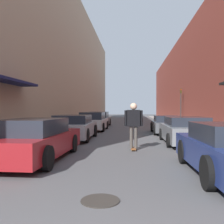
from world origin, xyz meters
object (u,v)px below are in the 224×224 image
at_px(parked_car_left_3, 100,119).
at_px(manhole_cover, 100,201).
at_px(parked_car_left_1, 74,127).
at_px(parked_car_right_1, 185,131).
at_px(parked_car_right_2, 167,125).
at_px(parked_car_left_0, 36,140).
at_px(traffic_light, 181,102).
at_px(parked_car_left_2, 93,122).
at_px(skateboarder, 134,121).

bearing_deg(parked_car_left_3, manhole_cover, -82.52).
height_order(parked_car_left_1, manhole_cover, parked_car_left_1).
xyz_separation_m(parked_car_right_1, parked_car_right_2, (-0.20, 4.92, -0.03)).
bearing_deg(manhole_cover, parked_car_left_0, 126.42).
xyz_separation_m(parked_car_left_1, traffic_light, (8.05, 12.31, 1.67)).
distance_m(parked_car_left_2, traffic_light, 10.38).
bearing_deg(traffic_light, parked_car_right_2, -106.74).
relative_size(parked_car_left_0, parked_car_right_2, 1.18).
relative_size(parked_car_left_1, manhole_cover, 6.32).
bearing_deg(parked_car_right_2, traffic_light, 73.26).
xyz_separation_m(parked_car_left_3, traffic_light, (8.03, 1.69, 1.66)).
bearing_deg(skateboarder, parked_car_left_2, 108.61).
bearing_deg(parked_car_right_1, parked_car_left_0, -142.96).
xyz_separation_m(parked_car_left_1, parked_car_right_2, (5.45, 3.68, -0.06)).
distance_m(parked_car_left_0, manhole_cover, 4.29).
xyz_separation_m(parked_car_left_1, manhole_cover, (2.58, -8.88, -0.64)).
height_order(skateboarder, traffic_light, traffic_light).
bearing_deg(parked_car_right_2, parked_car_left_0, -120.55).
distance_m(parked_car_right_2, skateboarder, 7.35).
relative_size(parked_car_left_3, parked_car_right_2, 1.00).
bearing_deg(parked_car_left_2, parked_car_left_3, 91.52).
bearing_deg(traffic_light, parked_car_left_3, -168.09).
bearing_deg(parked_car_right_1, manhole_cover, -111.95).
bearing_deg(parked_car_left_0, parked_car_left_2, 89.55).
relative_size(parked_car_left_3, traffic_light, 1.12).
bearing_deg(parked_car_left_0, parked_car_left_3, 90.14).
xyz_separation_m(parked_car_right_2, skateboarder, (-2.25, -6.97, 0.57)).
height_order(parked_car_right_1, skateboarder, skateboarder).
bearing_deg(skateboarder, manhole_cover, -96.37).
bearing_deg(manhole_cover, traffic_light, 75.52).
relative_size(parked_car_left_0, parked_car_right_1, 1.09).
height_order(parked_car_right_1, manhole_cover, parked_car_right_1).
height_order(parked_car_left_0, traffic_light, traffic_light).
distance_m(skateboarder, traffic_light, 16.37).
xyz_separation_m(manhole_cover, traffic_light, (5.47, 21.19, 2.31)).
xyz_separation_m(parked_car_left_0, parked_car_left_3, (-0.04, 16.08, 0.02)).
bearing_deg(traffic_light, parked_car_left_2, -140.49).
xyz_separation_m(parked_car_left_0, traffic_light, (7.99, 17.78, 1.68)).
bearing_deg(parked_car_left_2, parked_car_right_2, -21.67).
relative_size(parked_car_left_1, parked_car_left_3, 1.11).
distance_m(parked_car_right_2, manhole_cover, 12.90).
bearing_deg(parked_car_right_1, parked_car_left_3, 115.45).
bearing_deg(parked_car_right_2, parked_car_left_1, -145.96).
bearing_deg(parked_car_left_2, traffic_light, 39.51).
bearing_deg(parked_car_right_1, traffic_light, 79.99).
xyz_separation_m(parked_car_right_1, traffic_light, (2.39, 13.55, 1.70)).
distance_m(parked_car_left_2, parked_car_left_3, 4.83).
bearing_deg(parked_car_left_3, parked_car_right_2, -51.90).
bearing_deg(parked_car_left_0, manhole_cover, -53.58).
height_order(parked_car_left_2, skateboarder, skateboarder).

